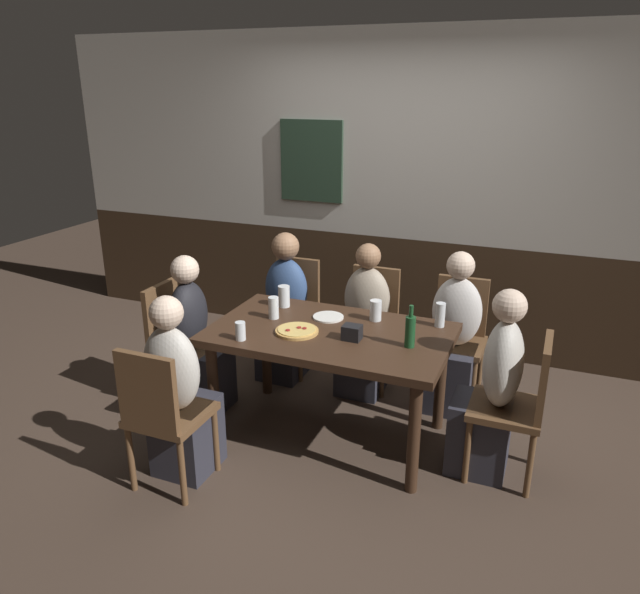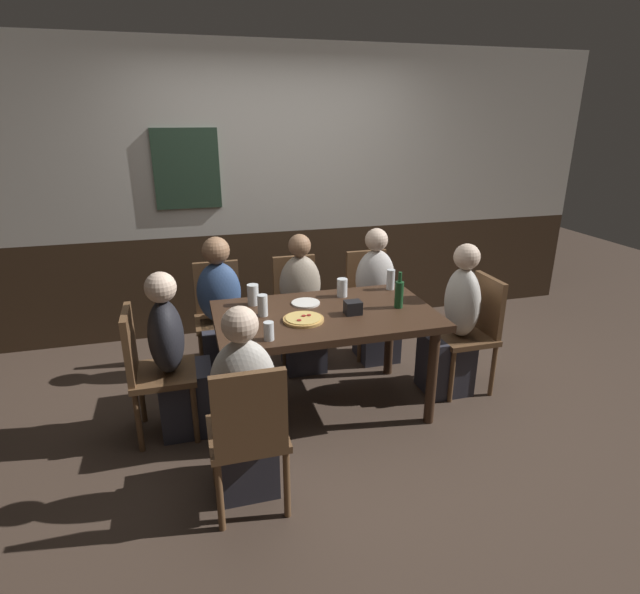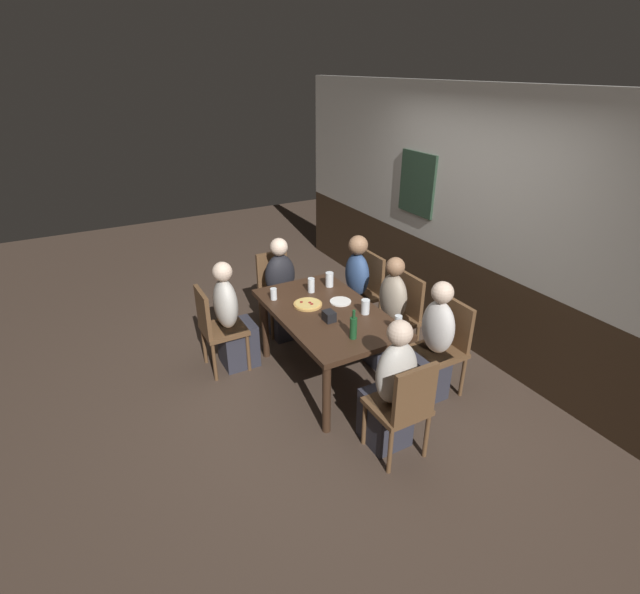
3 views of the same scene
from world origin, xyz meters
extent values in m
plane|color=#423328|center=(0.00, 0.00, 0.00)|extent=(12.00, 12.00, 0.00)
cube|color=#332316|center=(0.00, 1.65, 0.47)|extent=(6.40, 0.10, 0.95)
cube|color=#B7B2A8|center=(0.00, 1.65, 1.77)|extent=(6.40, 0.10, 1.65)
cube|color=#233828|center=(-0.80, 1.58, 1.55)|extent=(0.56, 0.03, 0.68)
cube|color=#382316|center=(0.00, 0.00, 0.71)|extent=(1.48, 0.88, 0.05)
cylinder|color=#382316|center=(-0.64, -0.36, 0.34)|extent=(0.07, 0.07, 0.69)
cylinder|color=#382316|center=(0.64, -0.36, 0.34)|extent=(0.07, 0.07, 0.69)
cylinder|color=#382316|center=(-0.64, 0.36, 0.34)|extent=(0.07, 0.07, 0.69)
cylinder|color=#382316|center=(0.64, 0.36, 0.34)|extent=(0.07, 0.07, 0.69)
cube|color=brown|center=(-0.65, -0.78, 0.43)|extent=(0.40, 0.40, 0.04)
cube|color=brown|center=(-0.65, -0.96, 0.67)|extent=(0.36, 0.04, 0.43)
cylinder|color=brown|center=(-0.82, -0.61, 0.21)|extent=(0.04, 0.04, 0.41)
cylinder|color=brown|center=(-0.48, -0.61, 0.21)|extent=(0.04, 0.04, 0.41)
cylinder|color=brown|center=(-0.82, -0.95, 0.21)|extent=(0.04, 0.04, 0.41)
cylinder|color=brown|center=(-0.48, -0.95, 0.21)|extent=(0.04, 0.04, 0.41)
cube|color=brown|center=(1.08, 0.00, 0.43)|extent=(0.40, 0.40, 0.04)
cube|color=brown|center=(1.26, 0.00, 0.67)|extent=(0.04, 0.36, 0.43)
cylinder|color=brown|center=(0.91, -0.17, 0.21)|extent=(0.04, 0.04, 0.41)
cylinder|color=brown|center=(0.91, 0.17, 0.21)|extent=(0.04, 0.04, 0.41)
cylinder|color=brown|center=(1.25, -0.17, 0.21)|extent=(0.04, 0.04, 0.41)
cylinder|color=brown|center=(1.25, 0.17, 0.21)|extent=(0.04, 0.04, 0.41)
cube|color=brown|center=(-0.65, 0.78, 0.43)|extent=(0.40, 0.40, 0.04)
cube|color=brown|center=(-0.65, 0.96, 0.67)|extent=(0.36, 0.04, 0.43)
cylinder|color=brown|center=(-0.48, 0.61, 0.21)|extent=(0.04, 0.04, 0.41)
cylinder|color=brown|center=(-0.82, 0.61, 0.21)|extent=(0.04, 0.04, 0.41)
cylinder|color=brown|center=(-0.48, 0.95, 0.21)|extent=(0.04, 0.04, 0.41)
cylinder|color=brown|center=(-0.82, 0.95, 0.21)|extent=(0.04, 0.04, 0.41)
cube|color=brown|center=(0.65, 0.78, 0.43)|extent=(0.40, 0.40, 0.04)
cube|color=brown|center=(0.65, 0.96, 0.67)|extent=(0.36, 0.04, 0.43)
cylinder|color=brown|center=(0.82, 0.61, 0.21)|extent=(0.04, 0.04, 0.41)
cylinder|color=brown|center=(0.48, 0.61, 0.21)|extent=(0.04, 0.04, 0.41)
cylinder|color=brown|center=(0.82, 0.95, 0.21)|extent=(0.04, 0.04, 0.41)
cylinder|color=brown|center=(0.48, 0.95, 0.21)|extent=(0.04, 0.04, 0.41)
cube|color=brown|center=(0.00, 0.78, 0.43)|extent=(0.40, 0.40, 0.04)
cube|color=brown|center=(0.00, 0.96, 0.67)|extent=(0.36, 0.04, 0.43)
cylinder|color=brown|center=(0.17, 0.61, 0.21)|extent=(0.04, 0.04, 0.41)
cylinder|color=brown|center=(-0.17, 0.61, 0.21)|extent=(0.04, 0.04, 0.41)
cylinder|color=brown|center=(0.17, 0.95, 0.21)|extent=(0.04, 0.04, 0.41)
cylinder|color=brown|center=(-0.17, 0.95, 0.21)|extent=(0.04, 0.04, 0.41)
cube|color=brown|center=(-1.08, 0.00, 0.43)|extent=(0.40, 0.40, 0.04)
cube|color=brown|center=(-1.26, 0.00, 0.67)|extent=(0.04, 0.36, 0.43)
cylinder|color=brown|center=(-0.91, 0.17, 0.21)|extent=(0.04, 0.04, 0.41)
cylinder|color=brown|center=(-0.91, -0.17, 0.21)|extent=(0.04, 0.04, 0.41)
cylinder|color=brown|center=(-1.25, 0.17, 0.21)|extent=(0.04, 0.04, 0.41)
cylinder|color=brown|center=(-1.25, -0.17, 0.21)|extent=(0.04, 0.04, 0.41)
cube|color=#2D2D38|center=(-0.65, -0.65, 0.23)|extent=(0.32, 0.34, 0.45)
ellipsoid|color=beige|center=(-0.65, -0.74, 0.70)|extent=(0.34, 0.22, 0.50)
sphere|color=beige|center=(-0.65, -0.74, 1.03)|extent=(0.18, 0.18, 0.18)
cube|color=#2D2D38|center=(0.95, 0.00, 0.23)|extent=(0.34, 0.32, 0.45)
ellipsoid|color=beige|center=(1.04, 0.00, 0.71)|extent=(0.22, 0.34, 0.52)
sphere|color=beige|center=(1.04, 0.00, 1.05)|extent=(0.19, 0.19, 0.19)
cube|color=#2D2D38|center=(-0.65, 0.65, 0.23)|extent=(0.32, 0.34, 0.45)
ellipsoid|color=#334C7A|center=(-0.65, 0.74, 0.69)|extent=(0.34, 0.22, 0.48)
sphere|color=#936B4C|center=(-0.65, 0.74, 1.03)|extent=(0.21, 0.21, 0.21)
cube|color=#2D2D38|center=(0.65, 0.65, 0.23)|extent=(0.32, 0.34, 0.45)
ellipsoid|color=silver|center=(0.65, 0.74, 0.70)|extent=(0.34, 0.22, 0.49)
sphere|color=beige|center=(0.65, 0.74, 1.03)|extent=(0.19, 0.19, 0.19)
cube|color=#2D2D38|center=(0.00, 0.65, 0.23)|extent=(0.32, 0.34, 0.45)
ellipsoid|color=tan|center=(0.00, 0.74, 0.70)|extent=(0.34, 0.22, 0.49)
sphere|color=#936B4C|center=(0.00, 0.74, 1.02)|extent=(0.18, 0.18, 0.18)
cube|color=#2D2D38|center=(-0.95, 0.00, 0.23)|extent=(0.34, 0.32, 0.45)
ellipsoid|color=black|center=(-1.04, 0.00, 0.69)|extent=(0.22, 0.34, 0.48)
sphere|color=beige|center=(-1.04, 0.00, 1.01)|extent=(0.19, 0.19, 0.19)
cylinder|color=tan|center=(-0.18, -0.10, 0.75)|extent=(0.27, 0.27, 0.02)
cylinder|color=#DBB760|center=(-0.18, -0.10, 0.76)|extent=(0.23, 0.23, 0.01)
cylinder|color=maroon|center=(-0.14, -0.08, 0.77)|extent=(0.03, 0.03, 0.00)
cylinder|color=maroon|center=(-0.17, -0.09, 0.77)|extent=(0.03, 0.03, 0.00)
cylinder|color=maroon|center=(-0.22, -0.15, 0.77)|extent=(0.03, 0.03, 0.00)
cylinder|color=silver|center=(-0.45, 0.28, 0.81)|extent=(0.08, 0.08, 0.15)
cylinder|color=gold|center=(-0.45, 0.28, 0.77)|extent=(0.07, 0.07, 0.06)
cylinder|color=silver|center=(0.21, 0.27, 0.81)|extent=(0.08, 0.08, 0.13)
cylinder|color=#331E14|center=(0.21, 0.27, 0.79)|extent=(0.07, 0.07, 0.11)
cylinder|color=silver|center=(-0.41, 0.06, 0.81)|extent=(0.07, 0.07, 0.14)
cylinder|color=silver|center=(-0.41, 0.06, 0.79)|extent=(0.06, 0.06, 0.10)
cylinder|color=silver|center=(-0.44, -0.33, 0.80)|extent=(0.06, 0.06, 0.11)
cylinder|color=gold|center=(-0.44, -0.33, 0.78)|extent=(0.05, 0.05, 0.08)
cylinder|color=silver|center=(0.61, 0.33, 0.82)|extent=(0.06, 0.06, 0.15)
cylinder|color=#C6842D|center=(0.61, 0.33, 0.78)|extent=(0.05, 0.05, 0.09)
cylinder|color=#194723|center=(0.51, -0.05, 0.83)|extent=(0.06, 0.06, 0.19)
cylinder|color=#194723|center=(0.51, -0.05, 0.96)|extent=(0.03, 0.03, 0.07)
cylinder|color=white|center=(-0.09, 0.19, 0.75)|extent=(0.20, 0.20, 0.01)
cube|color=black|center=(0.17, -0.08, 0.79)|extent=(0.11, 0.09, 0.09)
camera|label=1|loc=(1.24, -3.20, 2.19)|focal=33.84mm
camera|label=2|loc=(-0.87, -3.01, 1.99)|focal=28.12mm
camera|label=3|loc=(3.25, -1.85, 2.74)|focal=26.35mm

